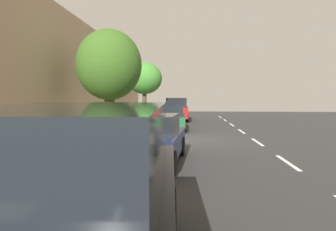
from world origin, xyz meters
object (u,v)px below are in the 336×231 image
at_px(cyclist_with_backpack, 148,117).
at_px(fire_hydrant, 103,146).
at_px(parked_sedan_dark_blue_mid, 151,139).
at_px(parked_sedan_green_second, 170,118).
at_px(parked_suv_red_nearest, 177,109).
at_px(street_tree_near_cyclist, 144,79).
at_px(street_tree_mid_block, 109,66).
at_px(parked_suv_black_far, 73,209).
at_px(bicycle_at_curb, 152,134).

distance_m(cyclist_with_backpack, fire_hydrant, 5.09).
bearing_deg(parked_sedan_dark_blue_mid, parked_sedan_green_second, -89.64).
bearing_deg(parked_suv_red_nearest, street_tree_near_cyclist, 57.59).
distance_m(parked_suv_red_nearest, parked_sedan_green_second, 6.84).
relative_size(parked_suv_red_nearest, parked_sedan_dark_blue_mid, 1.06).
distance_m(cyclist_with_backpack, street_tree_mid_block, 3.11).
height_order(parked_sedan_green_second, street_tree_mid_block, street_tree_mid_block).
height_order(parked_sedan_green_second, street_tree_near_cyclist, street_tree_near_cyclist).
bearing_deg(parked_sedan_green_second, fire_hydrant, 81.65).
bearing_deg(cyclist_with_backpack, street_tree_mid_block, 47.42).
bearing_deg(parked_sedan_dark_blue_mid, street_tree_mid_block, -55.59).
relative_size(parked_sedan_dark_blue_mid, cyclist_with_backpack, 2.51).
xyz_separation_m(cyclist_with_backpack, fire_hydrant, (0.67, 5.02, -0.54)).
relative_size(parked_suv_black_far, street_tree_mid_block, 1.01).
relative_size(parked_sedan_green_second, parked_suv_black_far, 0.93).
bearing_deg(fire_hydrant, street_tree_mid_block, -77.62).
relative_size(parked_suv_red_nearest, parked_suv_black_far, 0.99).
bearing_deg(parked_sedan_green_second, parked_sedan_dark_blue_mid, 90.36).
xyz_separation_m(cyclist_with_backpack, street_tree_mid_block, (1.43, 1.56, 2.28)).
bearing_deg(parked_suv_black_far, parked_suv_red_nearest, -89.74).
xyz_separation_m(parked_suv_red_nearest, fire_hydrant, (1.48, 16.40, -0.47)).
bearing_deg(fire_hydrant, parked_suv_red_nearest, -95.17).
bearing_deg(street_tree_mid_block, parked_sedan_green_second, -109.52).
xyz_separation_m(bicycle_at_curb, cyclist_with_backpack, (0.22, -0.46, 0.73)).
height_order(parked_sedan_green_second, parked_suv_black_far, parked_suv_black_far).
height_order(parked_suv_red_nearest, cyclist_with_backpack, parked_suv_red_nearest).
xyz_separation_m(bicycle_at_curb, street_tree_near_cyclist, (1.65, -8.31, 3.05)).
relative_size(parked_sedan_green_second, fire_hydrant, 5.34).
distance_m(parked_sedan_dark_blue_mid, parked_suv_black_far, 6.38).
height_order(parked_suv_red_nearest, bicycle_at_curb, parked_suv_red_nearest).
bearing_deg(parked_sedan_dark_blue_mid, parked_suv_red_nearest, -90.07).
bearing_deg(street_tree_mid_block, fire_hydrant, 102.38).
bearing_deg(parked_sedan_dark_blue_mid, cyclist_with_backpack, -80.66).
height_order(parked_sedan_dark_blue_mid, bicycle_at_curb, parked_sedan_dark_blue_mid).
height_order(parked_sedan_green_second, parked_sedan_dark_blue_mid, same).
distance_m(parked_suv_black_far, bicycle_at_curb, 10.75).
bearing_deg(parked_suv_red_nearest, fire_hydrant, 84.83).
distance_m(street_tree_near_cyclist, street_tree_mid_block, 9.41).
bearing_deg(cyclist_with_backpack, fire_hydrant, 82.36).
bearing_deg(bicycle_at_curb, parked_suv_red_nearest, -92.85).
bearing_deg(parked_suv_black_far, parked_sedan_dark_blue_mid, -88.88).
xyz_separation_m(parked_suv_black_far, street_tree_near_cyclist, (2.35, -19.02, 2.40)).
relative_size(parked_sedan_green_second, cyclist_with_backpack, 2.50).
bearing_deg(fire_hydrant, parked_suv_black_far, 104.46).
bearing_deg(parked_suv_black_far, cyclist_with_backpack, -85.32).
relative_size(cyclist_with_backpack, fire_hydrant, 2.13).
bearing_deg(bicycle_at_curb, street_tree_mid_block, 33.63).
distance_m(parked_sedan_green_second, parked_sedan_dark_blue_mid, 9.35).
xyz_separation_m(bicycle_at_curb, fire_hydrant, (0.89, 4.56, 0.19)).
bearing_deg(parked_sedan_green_second, street_tree_mid_block, 70.48).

